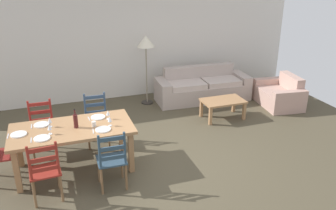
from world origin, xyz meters
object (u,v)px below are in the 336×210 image
(wine_glass_far_left, at_px, (50,120))
(standing_lamp, at_px, (146,45))
(dining_chair_near_left, at_px, (45,171))
(wine_glass_near_right, at_px, (110,119))
(dining_chair_far_right, at_px, (97,120))
(couch, at_px, (202,88))
(wine_bottle, at_px, (76,121))
(dining_chair_near_right, at_px, (112,160))
(wine_glass_near_left, at_px, (49,127))
(dining_table, at_px, (72,132))
(coffee_cup_primary, at_px, (94,124))
(wine_glass_far_right, at_px, (108,113))
(coffee_table, at_px, (223,103))
(armchair_upholstered, at_px, (281,95))
(dining_chair_far_left, at_px, (42,128))

(wine_glass_far_left, distance_m, standing_lamp, 3.27)
(dining_chair_near_left, xyz_separation_m, wine_glass_near_right, (1.03, 0.59, 0.38))
(dining_chair_near_left, bearing_deg, wine_glass_near_right, 29.84)
(dining_chair_far_right, bearing_deg, wine_glass_far_left, -141.23)
(couch, bearing_deg, wine_bottle, -144.47)
(dining_chair_near_right, height_order, wine_glass_near_left, dining_chair_near_right)
(wine_bottle, relative_size, standing_lamp, 0.19)
(dining_chair_near_left, distance_m, dining_chair_far_right, 1.77)
(dining_chair_near_right, distance_m, wine_bottle, 0.90)
(wine_glass_far_left, relative_size, couch, 0.07)
(dining_table, height_order, wine_glass_near_left, wine_glass_near_left)
(coffee_cup_primary, bearing_deg, couch, 38.62)
(coffee_cup_primary, xyz_separation_m, couch, (2.94, 2.35, -0.50))
(dining_chair_near_right, height_order, standing_lamp, standing_lamp)
(wine_glass_far_left, bearing_deg, dining_chair_near_left, -99.01)
(wine_glass_near_right, height_order, couch, wine_glass_near_right)
(wine_bottle, distance_m, wine_glass_near_right, 0.52)
(wine_glass_far_right, xyz_separation_m, coffee_table, (2.63, 0.92, -0.51))
(dining_table, height_order, dining_chair_near_right, dining_chair_near_right)
(wine_glass_near_left, bearing_deg, coffee_table, 18.38)
(wine_glass_near_left, bearing_deg, dining_table, 21.48)
(armchair_upholstered, bearing_deg, dining_chair_far_right, -173.35)
(wine_glass_far_right, xyz_separation_m, standing_lamp, (1.32, 2.32, 0.55))
(standing_lamp, bearing_deg, dining_chair_far_left, -144.54)
(standing_lamp, bearing_deg, wine_glass_near_right, -117.46)
(coffee_cup_primary, relative_size, standing_lamp, 0.05)
(dining_table, distance_m, wine_glass_far_left, 0.40)
(wine_glass_near_right, height_order, standing_lamp, standing_lamp)
(coffee_table, bearing_deg, wine_glass_near_left, -161.62)
(dining_chair_near_left, xyz_separation_m, wine_glass_far_left, (0.14, 0.86, 0.38))
(dining_chair_far_right, distance_m, armchair_upholstered, 4.44)
(wine_glass_near_right, bearing_deg, wine_glass_near_left, 179.99)
(dining_chair_near_right, relative_size, wine_glass_near_right, 5.96)
(coffee_table, distance_m, armchair_upholstered, 1.68)
(dining_table, height_order, wine_glass_near_right, wine_glass_near_right)
(dining_chair_far_right, relative_size, coffee_table, 1.07)
(coffee_table, bearing_deg, dining_chair_far_left, -175.30)
(dining_chair_far_right, relative_size, coffee_cup_primary, 10.67)
(couch, bearing_deg, wine_glass_near_right, -138.34)
(armchair_upholstered, bearing_deg, wine_glass_far_left, -167.46)
(coffee_cup_primary, height_order, couch, coffee_cup_primary)
(dining_chair_far_left, height_order, couch, dining_chair_far_left)
(wine_bottle, relative_size, couch, 0.14)
(dining_chair_far_left, distance_m, wine_glass_near_right, 1.42)
(dining_chair_near_right, height_order, dining_chair_far_right, same)
(dining_table, bearing_deg, couch, 34.69)
(dining_chair_near_left, xyz_separation_m, wine_glass_near_left, (0.12, 0.59, 0.38))
(dining_chair_far_left, height_order, armchair_upholstered, dining_chair_far_left)
(wine_bottle, relative_size, wine_glass_far_left, 1.96)
(dining_chair_far_left, relative_size, wine_glass_far_left, 5.96)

